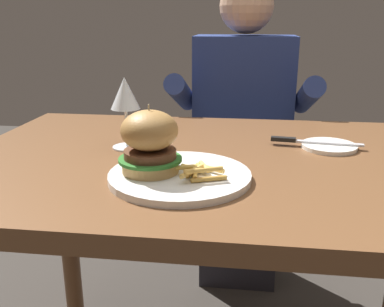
{
  "coord_description": "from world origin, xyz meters",
  "views": [
    {
      "loc": [
        0.05,
        -0.92,
        1.04
      ],
      "look_at": [
        -0.06,
        -0.12,
        0.78
      ],
      "focal_mm": 40.0,
      "sensor_mm": 36.0,
      "label": 1
    }
  ],
  "objects_px": {
    "burger_sandwich": "(150,141)",
    "wine_glass": "(125,96)",
    "bread_plate": "(329,146)",
    "table_knife": "(308,141)",
    "diner_person": "(241,147)",
    "main_plate": "(180,176)"
  },
  "relations": [
    {
      "from": "diner_person",
      "to": "table_knife",
      "type": "bearing_deg",
      "value": -73.71
    },
    {
      "from": "wine_glass",
      "to": "table_knife",
      "type": "relative_size",
      "value": 0.78
    },
    {
      "from": "diner_person",
      "to": "main_plate",
      "type": "bearing_deg",
      "value": -97.64
    },
    {
      "from": "table_knife",
      "to": "diner_person",
      "type": "height_order",
      "value": "diner_person"
    },
    {
      "from": "main_plate",
      "to": "table_knife",
      "type": "xyz_separation_m",
      "value": [
        0.27,
        0.26,
        0.01
      ]
    },
    {
      "from": "table_knife",
      "to": "diner_person",
      "type": "distance_m",
      "value": 0.61
    },
    {
      "from": "burger_sandwich",
      "to": "wine_glass",
      "type": "relative_size",
      "value": 0.78
    },
    {
      "from": "bread_plate",
      "to": "diner_person",
      "type": "height_order",
      "value": "diner_person"
    },
    {
      "from": "burger_sandwich",
      "to": "wine_glass",
      "type": "bearing_deg",
      "value": 117.6
    },
    {
      "from": "main_plate",
      "to": "bread_plate",
      "type": "xyz_separation_m",
      "value": [
        0.32,
        0.25,
        -0.0
      ]
    },
    {
      "from": "wine_glass",
      "to": "bread_plate",
      "type": "height_order",
      "value": "wine_glass"
    },
    {
      "from": "burger_sandwich",
      "to": "diner_person",
      "type": "xyz_separation_m",
      "value": [
        0.17,
        0.82,
        -0.25
      ]
    },
    {
      "from": "wine_glass",
      "to": "table_knife",
      "type": "bearing_deg",
      "value": 8.64
    },
    {
      "from": "burger_sandwich",
      "to": "wine_glass",
      "type": "height_order",
      "value": "wine_glass"
    },
    {
      "from": "burger_sandwich",
      "to": "diner_person",
      "type": "distance_m",
      "value": 0.87
    },
    {
      "from": "bread_plate",
      "to": "wine_glass",
      "type": "bearing_deg",
      "value": -172.93
    },
    {
      "from": "wine_glass",
      "to": "bread_plate",
      "type": "xyz_separation_m",
      "value": [
        0.48,
        0.06,
        -0.12
      ]
    },
    {
      "from": "diner_person",
      "to": "burger_sandwich",
      "type": "bearing_deg",
      "value": -101.53
    },
    {
      "from": "bread_plate",
      "to": "table_knife",
      "type": "bearing_deg",
      "value": 173.41
    },
    {
      "from": "bread_plate",
      "to": "burger_sandwich",
      "type": "bearing_deg",
      "value": -146.47
    },
    {
      "from": "burger_sandwich",
      "to": "wine_glass",
      "type": "distance_m",
      "value": 0.22
    },
    {
      "from": "main_plate",
      "to": "diner_person",
      "type": "xyz_separation_m",
      "value": [
        0.11,
        0.82,
        -0.18
      ]
    }
  ]
}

